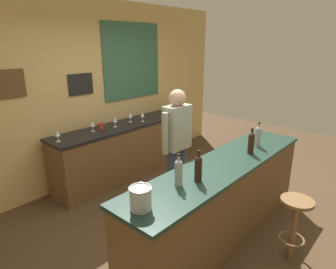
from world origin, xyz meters
TOP-DOWN VIEW (x-y plane):
  - ground_plane at (0.00, 0.00)m, footprint 10.00×10.00m
  - back_wall at (0.01, 2.03)m, footprint 6.00×0.09m
  - bar_counter at (0.00, -0.40)m, footprint 2.80×0.60m
  - side_counter at (0.40, 1.65)m, footprint 2.68×0.56m
  - bartender at (0.13, 0.37)m, footprint 0.52×0.21m
  - bar_stool at (0.18, -1.14)m, footprint 0.32×0.32m
  - wine_bottle_a at (-0.72, -0.36)m, footprint 0.07×0.07m
  - wine_bottle_b at (-0.54, -0.44)m, footprint 0.07×0.07m
  - wine_bottle_c at (0.45, -0.48)m, footprint 0.07×0.07m
  - wine_bottle_d at (0.74, -0.42)m, footprint 0.07×0.07m
  - ice_bucket at (-1.22, -0.39)m, footprint 0.19×0.19m
  - wine_glass_a at (-0.82, 1.64)m, footprint 0.07×0.07m
  - wine_glass_b at (-0.24, 1.70)m, footprint 0.07×0.07m
  - wine_glass_c at (0.13, 1.64)m, footprint 0.07×0.07m
  - wine_glass_d at (0.48, 1.68)m, footprint 0.07×0.07m
  - wine_glass_e at (0.64, 1.56)m, footprint 0.07×0.07m
  - coffee_mug at (-0.09, 1.71)m, footprint 0.12×0.08m

SIDE VIEW (x-z plane):
  - ground_plane at x=0.00m, z-range 0.00..0.00m
  - side_counter at x=0.40m, z-range 0.00..0.90m
  - bar_stool at x=0.18m, z-range 0.12..0.80m
  - bar_counter at x=0.00m, z-range 0.00..0.92m
  - bartender at x=0.13m, z-range 0.13..1.75m
  - coffee_mug at x=-0.09m, z-range 0.90..1.00m
  - wine_glass_a at x=-0.82m, z-range 0.93..1.09m
  - wine_glass_b at x=-0.24m, z-range 0.93..1.09m
  - wine_glass_c at x=0.13m, z-range 0.93..1.09m
  - wine_glass_d at x=0.48m, z-range 0.93..1.09m
  - wine_glass_e at x=0.64m, z-range 0.93..1.09m
  - ice_bucket at x=-1.22m, z-range 0.92..1.11m
  - wine_bottle_a at x=-0.72m, z-range 0.90..1.21m
  - wine_bottle_b at x=-0.54m, z-range 0.90..1.21m
  - wine_bottle_c at x=0.45m, z-range 0.90..1.21m
  - wine_bottle_d at x=0.74m, z-range 0.90..1.21m
  - back_wall at x=0.01m, z-range 0.02..2.82m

